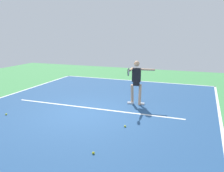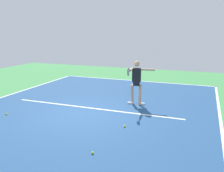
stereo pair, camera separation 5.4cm
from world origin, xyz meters
The scene contains 10 objects.
ground_plane centered at (0.00, 0.00, 0.00)m, with size 22.90×22.90×0.00m, color #428E4C.
court_surface centered at (0.00, 0.00, 0.00)m, with size 9.20×13.15×0.00m, color navy.
court_line_baseline_near centered at (0.00, -6.53, 0.00)m, with size 9.20×0.10×0.01m, color white.
court_line_sideline_left centered at (-4.55, 0.00, 0.00)m, with size 0.10×13.15×0.01m, color white.
court_line_service centered at (0.00, -0.70, 0.00)m, with size 6.90×0.10×0.01m, color white.
court_line_centre_mark centered at (0.00, -6.33, 0.00)m, with size 0.10×0.30×0.01m, color white.
tennis_player centered at (-1.41, -1.79, 1.04)m, with size 1.07×1.22×1.79m.
tennis_ball_near_player centered at (2.57, 1.10, 0.03)m, with size 0.07×0.07×0.07m, color #CCE033.
tennis_ball_centre_court centered at (-1.53, 2.58, 0.03)m, with size 0.07×0.07×0.07m, color yellow.
tennis_ball_by_sideline centered at (-1.73, 0.68, 0.03)m, with size 0.07×0.07×0.07m, color yellow.
Camera 1 is at (-3.87, 7.47, 2.91)m, focal length 39.09 mm.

